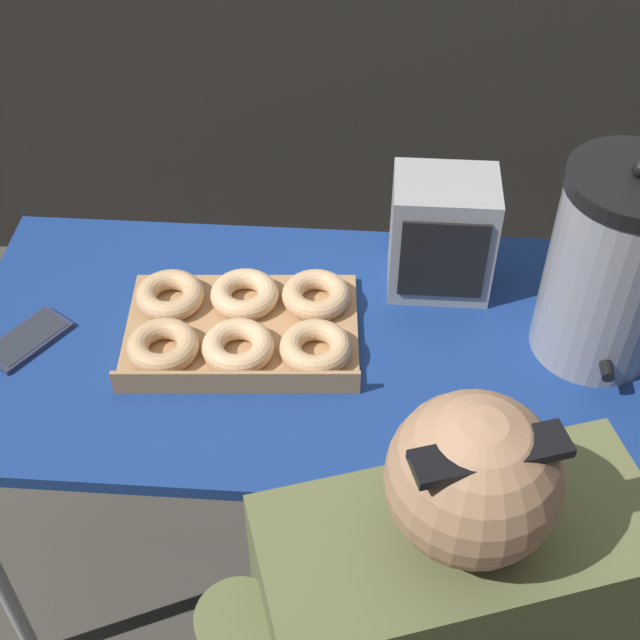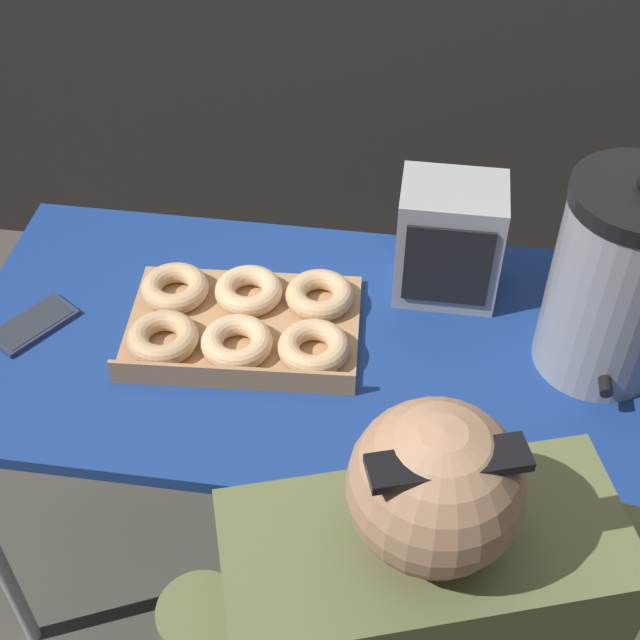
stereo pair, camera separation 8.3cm
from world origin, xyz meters
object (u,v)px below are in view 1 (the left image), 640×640
Objects in this scene: coffee_urn at (612,266)px; donut_box at (241,325)px; cell_phone at (28,339)px; space_heater at (442,235)px.

donut_box is at bearing -178.04° from coffee_urn.
donut_box is 2.58× the size of cell_phone.
space_heater reaches higher than donut_box.
coffee_urn reaches higher than space_heater.
coffee_urn is at bearing 37.01° from cell_phone.
space_heater reaches higher than cell_phone.
cell_phone is 0.73× the size of space_heater.
coffee_urn is 1.69× the size of space_heater.
donut_box reaches higher than cell_phone.
donut_box is at bearing 39.72° from cell_phone.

